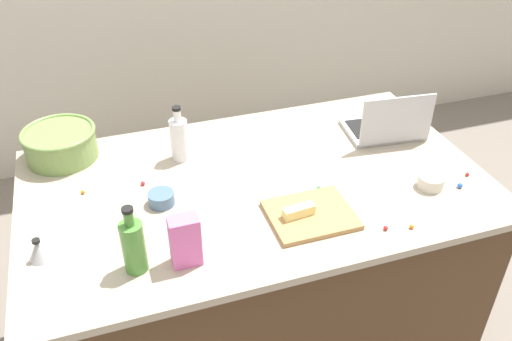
% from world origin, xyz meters
% --- Properties ---
extents(ground_plane, '(12.00, 12.00, 0.00)m').
position_xyz_m(ground_plane, '(0.00, 0.00, 0.00)').
color(ground_plane, slate).
extents(island_counter, '(1.70, 1.00, 0.90)m').
position_xyz_m(island_counter, '(0.00, 0.00, 0.45)').
color(island_counter, '#4C331E').
rests_on(island_counter, ground).
extents(laptop, '(0.33, 0.26, 0.22)m').
position_xyz_m(laptop, '(0.62, 0.14, 0.95)').
color(laptop, '#B7B7BC').
rests_on(laptop, island_counter).
extents(mixing_bowl_large, '(0.28, 0.28, 0.12)m').
position_xyz_m(mixing_bowl_large, '(-0.67, 0.40, 0.96)').
color(mixing_bowl_large, '#72934C').
rests_on(mixing_bowl_large, island_counter).
extents(bottle_vinegar, '(0.07, 0.07, 0.23)m').
position_xyz_m(bottle_vinegar, '(-0.23, 0.24, 0.99)').
color(bottle_vinegar, white).
rests_on(bottle_vinegar, island_counter).
extents(bottle_olive, '(0.07, 0.07, 0.23)m').
position_xyz_m(bottle_olive, '(-0.48, -0.31, 0.99)').
color(bottle_olive, '#4C8C38').
rests_on(bottle_olive, island_counter).
extents(cutting_board, '(0.28, 0.24, 0.02)m').
position_xyz_m(cutting_board, '(0.11, -0.25, 0.91)').
color(cutting_board, '#AD7F4C').
rests_on(cutting_board, island_counter).
extents(butter_stick_left, '(0.11, 0.05, 0.04)m').
position_xyz_m(butter_stick_left, '(0.07, -0.25, 0.94)').
color(butter_stick_left, '#F4E58C').
rests_on(butter_stick_left, cutting_board).
extents(ramekin_small, '(0.09, 0.09, 0.05)m').
position_xyz_m(ramekin_small, '(-0.35, -0.02, 0.92)').
color(ramekin_small, slate).
rests_on(ramekin_small, island_counter).
extents(ramekin_medium, '(0.09, 0.09, 0.05)m').
position_xyz_m(ramekin_medium, '(0.59, -0.23, 0.92)').
color(ramekin_medium, beige).
rests_on(ramekin_medium, island_counter).
extents(kitchen_timer, '(0.07, 0.07, 0.08)m').
position_xyz_m(kitchen_timer, '(-0.76, -0.18, 0.94)').
color(kitchen_timer, '#B2B2B7').
rests_on(kitchen_timer, island_counter).
extents(candy_bag, '(0.09, 0.06, 0.17)m').
position_xyz_m(candy_bag, '(-0.33, -0.33, 0.99)').
color(candy_bag, pink).
rests_on(candy_bag, island_counter).
extents(candy_0, '(0.02, 0.02, 0.02)m').
position_xyz_m(candy_0, '(0.69, -0.27, 0.91)').
color(candy_0, blue).
rests_on(candy_0, island_counter).
extents(candy_1, '(0.02, 0.02, 0.02)m').
position_xyz_m(candy_1, '(0.40, -0.41, 0.91)').
color(candy_1, orange).
rests_on(candy_1, island_counter).
extents(candy_2, '(0.01, 0.01, 0.01)m').
position_xyz_m(candy_2, '(-0.61, 0.13, 0.91)').
color(candy_2, orange).
rests_on(candy_2, island_counter).
extents(candy_3, '(0.02, 0.02, 0.02)m').
position_xyz_m(candy_3, '(-0.40, 0.11, 0.91)').
color(candy_3, red).
rests_on(candy_3, island_counter).
extents(candy_4, '(0.02, 0.02, 0.02)m').
position_xyz_m(candy_4, '(0.32, -0.39, 0.91)').
color(candy_4, red).
rests_on(candy_4, island_counter).
extents(candy_6, '(0.02, 0.02, 0.02)m').
position_xyz_m(candy_6, '(0.20, -0.12, 0.91)').
color(candy_6, green).
rests_on(candy_6, island_counter).
extents(candy_7, '(0.02, 0.02, 0.02)m').
position_xyz_m(candy_7, '(-0.32, -0.25, 0.91)').
color(candy_7, red).
rests_on(candy_7, island_counter).
extents(candy_8, '(0.01, 0.01, 0.01)m').
position_xyz_m(candy_8, '(0.76, -0.21, 0.91)').
color(candy_8, red).
rests_on(candy_8, island_counter).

